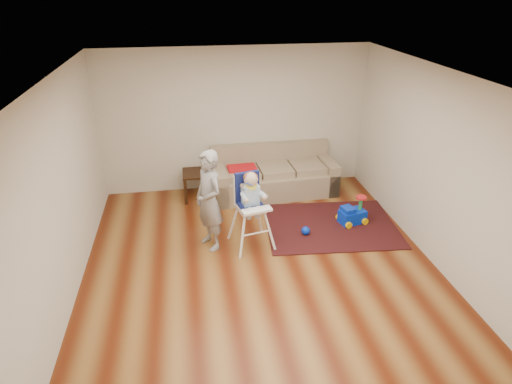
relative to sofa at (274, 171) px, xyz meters
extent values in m
plane|color=#531D0A|center=(-0.67, -2.30, -0.45)|extent=(5.50, 5.50, 0.00)
cube|color=beige|center=(-0.67, 0.45, 0.90)|extent=(5.00, 0.04, 2.70)
cube|color=beige|center=(-3.17, -2.30, 0.90)|extent=(0.04, 5.50, 2.70)
cube|color=beige|center=(1.83, -2.30, 0.90)|extent=(0.04, 5.50, 2.70)
cube|color=white|center=(-0.67, -2.30, 2.25)|extent=(5.00, 5.50, 0.04)
cube|color=red|center=(-0.63, -0.05, 0.14)|extent=(0.54, 0.36, 0.04)
cube|color=black|center=(0.69, -1.39, -0.44)|extent=(2.29, 1.80, 0.02)
sphere|color=#0731D8|center=(0.19, -1.61, -0.36)|extent=(0.14, 0.14, 0.14)
cylinder|color=#0731D8|center=(-0.78, -1.83, 0.65)|extent=(0.04, 0.12, 0.01)
imported|color=gray|center=(-1.34, -1.65, 0.34)|extent=(0.59, 0.68, 1.57)
camera|label=1|loc=(-1.58, -7.29, 3.28)|focal=30.00mm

